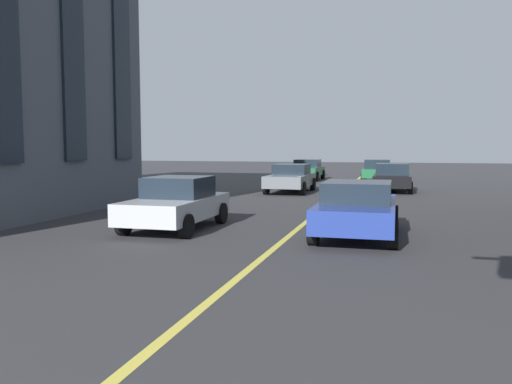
# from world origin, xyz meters

# --- Properties ---
(lane_centre_line) EXTENTS (80.00, 0.16, 0.01)m
(lane_centre_line) POSITION_xyz_m (20.00, 0.00, 0.00)
(lane_centre_line) COLOR #D8C64C
(lane_centre_line) RESTS_ON ground_plane
(car_green_parked_a) EXTENTS (3.90, 1.89, 1.40)m
(car_green_parked_a) POSITION_xyz_m (37.95, -1.36, 0.70)
(car_green_parked_a) COLOR #1E6038
(car_green_parked_a) RESTS_ON ground_plane
(car_green_oncoming) EXTENTS (4.40, 1.95, 1.37)m
(car_green_oncoming) POSITION_xyz_m (38.38, 3.25, 0.70)
(car_green_oncoming) COLOR #1E6038
(car_green_oncoming) RESTS_ON ground_plane
(car_silver_parked_b) EXTENTS (3.90, 1.89, 1.40)m
(car_silver_parked_b) POSITION_xyz_m (16.90, 3.17, 0.70)
(car_silver_parked_b) COLOR #B7BABF
(car_silver_parked_b) RESTS_ON ground_plane
(car_blue_trailing) EXTENTS (4.40, 1.95, 1.37)m
(car_blue_trailing) POSITION_xyz_m (16.93, -1.63, 0.70)
(car_blue_trailing) COLOR navy
(car_blue_trailing) RESTS_ON ground_plane
(car_grey_mid) EXTENTS (4.40, 1.95, 1.37)m
(car_grey_mid) POSITION_xyz_m (28.84, 2.44, 0.70)
(car_grey_mid) COLOR slate
(car_grey_mid) RESTS_ON ground_plane
(car_black_far) EXTENTS (3.90, 1.89, 1.40)m
(car_black_far) POSITION_xyz_m (30.44, -2.34, 0.70)
(car_black_far) COLOR black
(car_black_far) RESTS_ON ground_plane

